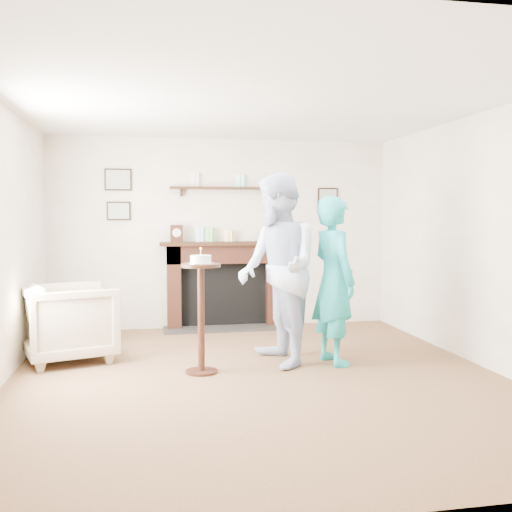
# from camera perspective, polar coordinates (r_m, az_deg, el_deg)

# --- Properties ---
(ground) EXTENTS (5.00, 5.00, 0.00)m
(ground) POSITION_cam_1_polar(r_m,az_deg,el_deg) (5.36, 0.20, -12.06)
(ground) COLOR brown
(ground) RESTS_ON ground
(room_shell) EXTENTS (4.54, 5.02, 2.52)m
(room_shell) POSITION_cam_1_polar(r_m,az_deg,el_deg) (5.83, -1.10, 5.38)
(room_shell) COLOR beige
(room_shell) RESTS_ON ground
(armchair) EXTENTS (1.09, 1.07, 0.79)m
(armchair) POSITION_cam_1_polar(r_m,az_deg,el_deg) (6.27, -18.03, -9.86)
(armchair) COLOR tan
(armchair) RESTS_ON ground
(man) EXTENTS (0.84, 1.02, 1.91)m
(man) POSITION_cam_1_polar(r_m,az_deg,el_deg) (5.80, 2.15, -10.81)
(man) COLOR silver
(man) RESTS_ON ground
(woman) EXTENTS (0.52, 0.68, 1.68)m
(woman) POSITION_cam_1_polar(r_m,az_deg,el_deg) (5.92, 7.71, -10.54)
(woman) COLOR teal
(woman) RESTS_ON ground
(pedestal_table) EXTENTS (0.37, 0.37, 1.19)m
(pedestal_table) POSITION_cam_1_polar(r_m,az_deg,el_deg) (5.39, -5.52, -4.00)
(pedestal_table) COLOR black
(pedestal_table) RESTS_ON ground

